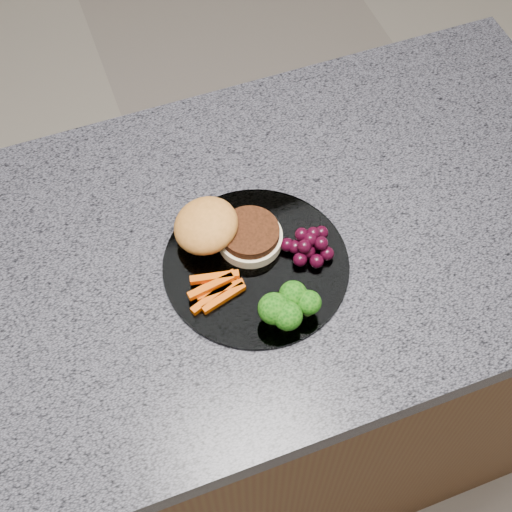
{
  "coord_description": "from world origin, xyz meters",
  "views": [
    {
      "loc": [
        -0.16,
        -0.52,
        1.75
      ],
      "look_at": [
        0.02,
        -0.04,
        0.93
      ],
      "focal_mm": 50.0,
      "sensor_mm": 36.0,
      "label": 1
    }
  ],
  "objects_px": {
    "burger": "(222,231)",
    "grape_bunch": "(309,245)",
    "island_cabinet": "(239,376)",
    "plate": "(256,265)"
  },
  "relations": [
    {
      "from": "island_cabinet",
      "to": "plate",
      "type": "bearing_deg",
      "value": -61.64
    },
    {
      "from": "burger",
      "to": "grape_bunch",
      "type": "relative_size",
      "value": 2.21
    },
    {
      "from": "plate",
      "to": "burger",
      "type": "xyz_separation_m",
      "value": [
        -0.03,
        0.05,
        0.02
      ]
    },
    {
      "from": "grape_bunch",
      "to": "island_cabinet",
      "type": "bearing_deg",
      "value": 154.9
    },
    {
      "from": "burger",
      "to": "grape_bunch",
      "type": "xyz_separation_m",
      "value": [
        0.11,
        -0.06,
        -0.01
      ]
    },
    {
      "from": "island_cabinet",
      "to": "plate",
      "type": "relative_size",
      "value": 4.62
    },
    {
      "from": "island_cabinet",
      "to": "burger",
      "type": "xyz_separation_m",
      "value": [
        -0.01,
        0.01,
        0.5
      ]
    },
    {
      "from": "island_cabinet",
      "to": "plate",
      "type": "height_order",
      "value": "plate"
    },
    {
      "from": "island_cabinet",
      "to": "plate",
      "type": "distance_m",
      "value": 0.48
    },
    {
      "from": "island_cabinet",
      "to": "burger",
      "type": "bearing_deg",
      "value": 122.37
    }
  ]
}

